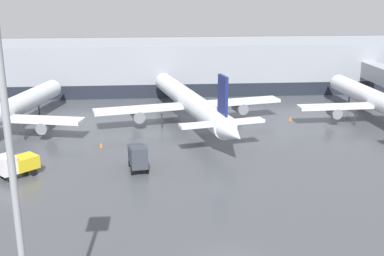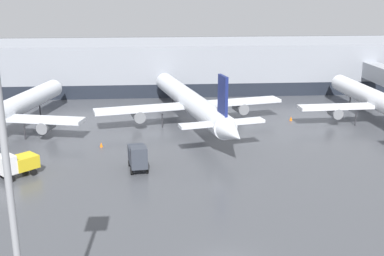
{
  "view_description": "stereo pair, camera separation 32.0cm",
  "coord_description": "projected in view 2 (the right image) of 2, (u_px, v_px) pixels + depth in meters",
  "views": [
    {
      "loc": [
        -5.06,
        -29.33,
        19.14
      ],
      "look_at": [
        -0.62,
        24.82,
        3.0
      ],
      "focal_mm": 45.0,
      "sensor_mm": 36.0,
      "label": 1
    },
    {
      "loc": [
        -4.74,
        -29.35,
        19.14
      ],
      "look_at": [
        -0.62,
        24.82,
        3.0
      ],
      "focal_mm": 45.0,
      "sensor_mm": 36.0,
      "label": 2
    }
  ],
  "objects": [
    {
      "name": "terminal_building",
      "position": [
        181.0,
        65.0,
        91.72
      ],
      "size": [
        160.0,
        29.3,
        9.0
      ],
      "color": "gray",
      "rests_on": "ground_plane"
    },
    {
      "name": "parked_jet_1",
      "position": [
        191.0,
        102.0,
        68.44
      ],
      "size": [
        27.25,
        36.85,
        9.25
      ],
      "rotation": [
        0.0,
        0.0,
        1.79
      ],
      "color": "silver",
      "rests_on": "ground_plane"
    },
    {
      "name": "parked_jet_2",
      "position": [
        380.0,
        102.0,
        68.66
      ],
      "size": [
        23.89,
        34.38,
        9.59
      ],
      "rotation": [
        0.0,
        0.0,
        1.62
      ],
      "color": "silver",
      "rests_on": "ground_plane"
    },
    {
      "name": "parked_jet_4",
      "position": [
        0.0,
        114.0,
        62.72
      ],
      "size": [
        22.31,
        38.2,
        10.05
      ],
      "rotation": [
        0.0,
        0.0,
        1.34
      ],
      "color": "silver",
      "rests_on": "ground_plane"
    },
    {
      "name": "service_truck_2",
      "position": [
        138.0,
        156.0,
        51.51
      ],
      "size": [
        2.33,
        4.31,
        2.95
      ],
      "rotation": [
        0.0,
        0.0,
        4.85
      ],
      "color": "#2D333D",
      "rests_on": "ground_plane"
    },
    {
      "name": "service_truck_3",
      "position": [
        16.0,
        163.0,
        49.75
      ],
      "size": [
        4.29,
        4.18,
        2.61
      ],
      "rotation": [
        0.0,
        0.0,
        3.89
      ],
      "color": "gold",
      "rests_on": "ground_plane"
    },
    {
      "name": "traffic_cone_1",
      "position": [
        101.0,
        145.0,
        59.28
      ],
      "size": [
        0.41,
        0.41,
        0.57
      ],
      "color": "orange",
      "rests_on": "ground_plane"
    },
    {
      "name": "traffic_cone_4",
      "position": [
        291.0,
        118.0,
        70.93
      ],
      "size": [
        0.43,
        0.43,
        0.6
      ],
      "color": "orange",
      "rests_on": "ground_plane"
    }
  ]
}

